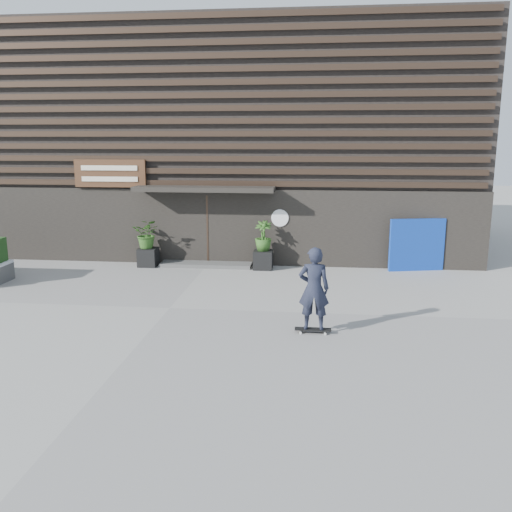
# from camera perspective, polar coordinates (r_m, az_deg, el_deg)

# --- Properties ---
(ground) EXTENTS (80.00, 80.00, 0.00)m
(ground) POSITION_cam_1_polar(r_m,az_deg,el_deg) (13.46, -9.16, -5.49)
(ground) COLOR gray
(ground) RESTS_ON ground
(entrance_step) EXTENTS (3.00, 0.80, 0.12)m
(entrance_step) POSITION_cam_1_polar(r_m,az_deg,el_deg) (17.77, -5.29, -0.88)
(entrance_step) COLOR #484845
(entrance_step) RESTS_ON ground
(planter_pot_left) EXTENTS (0.60, 0.60, 0.60)m
(planter_pot_left) POSITION_cam_1_polar(r_m,az_deg,el_deg) (18.00, -11.37, -0.12)
(planter_pot_left) COLOR black
(planter_pot_left) RESTS_ON ground
(bamboo_left) EXTENTS (0.86, 0.75, 0.96)m
(bamboo_left) POSITION_cam_1_polar(r_m,az_deg,el_deg) (17.85, -11.48, 2.33)
(bamboo_left) COLOR #2D591E
(bamboo_left) RESTS_ON planter_pot_left
(planter_pot_right) EXTENTS (0.60, 0.60, 0.60)m
(planter_pot_right) POSITION_cam_1_polar(r_m,az_deg,el_deg) (17.25, 0.76, -0.40)
(planter_pot_right) COLOR black
(planter_pot_right) RESTS_ON ground
(bamboo_right) EXTENTS (0.54, 0.54, 0.96)m
(bamboo_right) POSITION_cam_1_polar(r_m,az_deg,el_deg) (17.10, 0.77, 2.15)
(bamboo_right) COLOR #2D591E
(bamboo_right) RESTS_ON planter_pot_right
(blue_tarp) EXTENTS (1.75, 0.51, 1.66)m
(blue_tarp) POSITION_cam_1_polar(r_m,az_deg,el_deg) (17.67, 16.72, 1.14)
(blue_tarp) COLOR #0C319F
(blue_tarp) RESTS_ON ground
(building) EXTENTS (18.00, 11.00, 8.00)m
(building) POSITION_cam_1_polar(r_m,az_deg,el_deg) (22.60, -2.76, 11.96)
(building) COLOR black
(building) RESTS_ON ground
(skateboarder) EXTENTS (0.78, 0.43, 1.88)m
(skateboarder) POSITION_cam_1_polar(r_m,az_deg,el_deg) (11.39, 6.17, -3.49)
(skateboarder) COLOR black
(skateboarder) RESTS_ON ground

